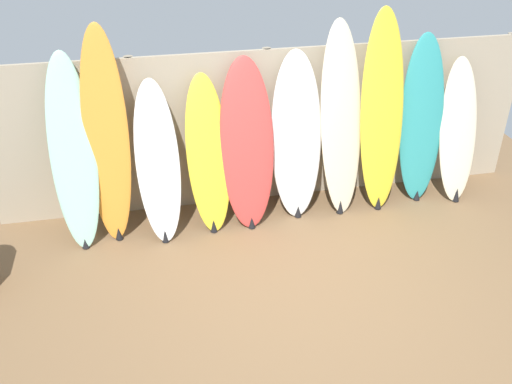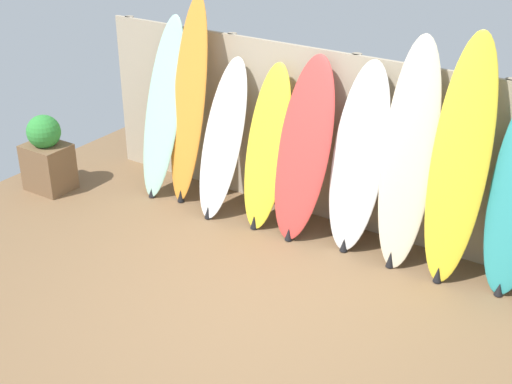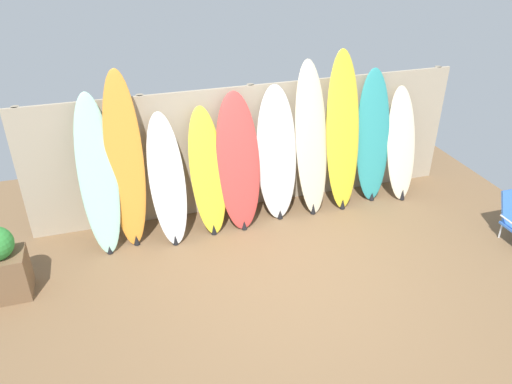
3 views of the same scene
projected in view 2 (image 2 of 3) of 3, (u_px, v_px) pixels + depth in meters
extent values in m
plane|color=brown|center=(236.00, 318.00, 5.98)|extent=(7.68, 7.68, 0.00)
cube|color=tan|center=(349.00, 143.00, 7.08)|extent=(6.08, 0.04, 1.80)
cylinder|color=gray|center=(135.00, 92.00, 8.53)|extent=(0.10, 0.10, 1.80)
cylinder|color=gray|center=(233.00, 115.00, 7.82)|extent=(0.10, 0.10, 1.80)
cylinder|color=gray|center=(351.00, 142.00, 7.11)|extent=(0.10, 0.10, 1.80)
cylinder|color=gray|center=(495.00, 176.00, 6.40)|extent=(0.10, 0.10, 1.80)
ellipsoid|color=#9ED6BC|center=(163.00, 108.00, 7.79)|extent=(0.46, 0.66, 1.95)
cone|color=black|center=(152.00, 192.00, 7.99)|extent=(0.08, 0.08, 0.10)
ellipsoid|color=orange|center=(189.00, 102.00, 7.58)|extent=(0.51, 0.55, 2.22)
cone|color=black|center=(181.00, 196.00, 7.87)|extent=(0.08, 0.08, 0.14)
ellipsoid|color=white|center=(223.00, 139.00, 7.42)|extent=(0.48, 0.71, 1.62)
cone|color=black|center=(208.00, 212.00, 7.53)|extent=(0.08, 0.08, 0.13)
ellipsoid|color=yellow|center=(267.00, 147.00, 7.18)|extent=(0.49, 0.59, 1.66)
cone|color=black|center=(254.00, 222.00, 7.33)|extent=(0.08, 0.08, 0.14)
ellipsoid|color=#D13D38|center=(304.00, 149.00, 6.94)|extent=(0.61, 0.63, 1.81)
cone|color=black|center=(289.00, 234.00, 7.12)|extent=(0.08, 0.08, 0.12)
ellipsoid|color=white|center=(359.00, 158.00, 6.70)|extent=(0.59, 0.52, 1.84)
cone|color=black|center=(344.00, 245.00, 6.92)|extent=(0.08, 0.08, 0.13)
ellipsoid|color=beige|center=(409.00, 156.00, 6.38)|extent=(0.54, 0.54, 2.13)
cone|color=black|center=(390.00, 259.00, 6.66)|extent=(0.08, 0.08, 0.16)
ellipsoid|color=yellow|center=(460.00, 162.00, 6.12)|extent=(0.52, 0.49, 2.23)
cone|color=black|center=(438.00, 274.00, 6.43)|extent=(0.08, 0.08, 0.15)
cone|color=black|center=(499.00, 289.00, 6.25)|extent=(0.08, 0.08, 0.12)
cube|color=brown|center=(49.00, 167.00, 8.10)|extent=(0.50, 0.40, 0.54)
sphere|color=#328C38|center=(44.00, 132.00, 7.91)|extent=(0.38, 0.38, 0.38)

